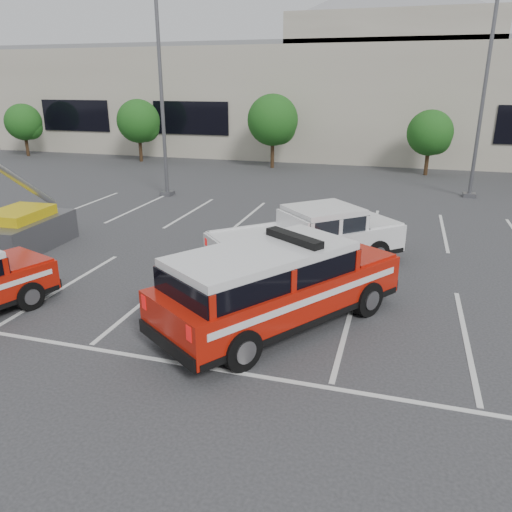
{
  "coord_description": "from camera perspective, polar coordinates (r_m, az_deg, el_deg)",
  "views": [
    {
      "loc": [
        3.66,
        -11.14,
        5.6
      ],
      "look_at": [
        -0.02,
        1.27,
        1.05
      ],
      "focal_mm": 35.0,
      "sensor_mm": 36.0,
      "label": 1
    }
  ],
  "objects": [
    {
      "name": "tree_mid_right",
      "position": [
        33.37,
        19.4,
        12.97
      ],
      "size": [
        2.77,
        2.77,
        3.99
      ],
      "color": "#3F2B19",
      "rests_on": "ground"
    },
    {
      "name": "tree_left",
      "position": [
        38.14,
        -13.12,
        14.62
      ],
      "size": [
        3.07,
        3.07,
        4.42
      ],
      "color": "#3F2B19",
      "rests_on": "ground"
    },
    {
      "name": "utility_rig",
      "position": [
        19.37,
        -25.62,
        2.56
      ],
      "size": [
        3.16,
        3.84,
        3.19
      ],
      "rotation": [
        0.0,
        0.0,
        0.04
      ],
      "color": "#59595E",
      "rests_on": "ground"
    },
    {
      "name": "light_pole_mid",
      "position": [
        27.35,
        24.64,
        16.83
      ],
      "size": [
        0.9,
        0.6,
        10.24
      ],
      "color": "#59595E",
      "rests_on": "ground"
    },
    {
      "name": "convention_building",
      "position": [
        43.16,
        12.48,
        17.76
      ],
      "size": [
        60.0,
        16.99,
        13.2
      ],
      "color": "beige",
      "rests_on": "ground"
    },
    {
      "name": "stall_markings",
      "position": [
        17.01,
        3.15,
        0.13
      ],
      "size": [
        23.0,
        15.0,
        0.01
      ],
      "primitive_type": "cube",
      "color": "silver",
      "rests_on": "ground"
    },
    {
      "name": "white_pickup",
      "position": [
        15.82,
        6.06,
        1.39
      ],
      "size": [
        5.94,
        5.72,
        1.88
      ],
      "rotation": [
        0.0,
        0.0,
        -0.82
      ],
      "color": "silver",
      "rests_on": "ground"
    },
    {
      "name": "tree_mid_left",
      "position": [
        34.37,
        2.09,
        15.07
      ],
      "size": [
        3.37,
        3.37,
        4.85
      ],
      "color": "#3F2B19",
      "rests_on": "ground"
    },
    {
      "name": "light_pole_left",
      "position": [
        25.92,
        -10.77,
        18.12
      ],
      "size": [
        0.9,
        0.6,
        10.24
      ],
      "color": "#59595E",
      "rests_on": "ground"
    },
    {
      "name": "fire_chief_suv",
      "position": [
        11.9,
        2.38,
        -3.96
      ],
      "size": [
        5.38,
        6.41,
        2.19
      ],
      "rotation": [
        0.0,
        0.0,
        -0.6
      ],
      "color": "#A81408",
      "rests_on": "ground"
    },
    {
      "name": "ground",
      "position": [
        13.0,
        -1.52,
        -6.17
      ],
      "size": [
        120.0,
        120.0,
        0.0
      ],
      "primitive_type": "plane",
      "color": "#2D2D30",
      "rests_on": "ground"
    },
    {
      "name": "tree_far_left",
      "position": [
        43.9,
        -24.9,
        13.59
      ],
      "size": [
        2.77,
        2.77,
        3.99
      ],
      "color": "#3F2B19",
      "rests_on": "ground"
    }
  ]
}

